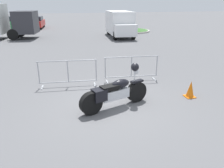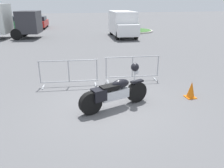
% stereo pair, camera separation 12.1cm
% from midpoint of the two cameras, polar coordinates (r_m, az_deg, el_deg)
% --- Properties ---
extents(ground_plane, '(120.00, 120.00, 0.00)m').
position_cam_midpoint_polar(ground_plane, '(7.14, -0.66, -5.68)').
color(ground_plane, '#5B5B5E').
extents(motorcycle, '(2.35, 0.91, 1.36)m').
position_cam_midpoint_polar(motorcycle, '(6.82, 0.33, -2.19)').
color(motorcycle, black).
rests_on(motorcycle, ground).
extents(crowd_barrier_near, '(2.30, 0.64, 1.07)m').
position_cam_midpoint_polar(crowd_barrier_near, '(8.71, -11.82, 2.80)').
color(crowd_barrier_near, '#9EA0A5').
rests_on(crowd_barrier_near, ground).
extents(crowd_barrier_far, '(2.30, 0.64, 1.07)m').
position_cam_midpoint_polar(crowd_barrier_far, '(9.18, 4.71, 4.10)').
color(crowd_barrier_far, '#9EA0A5').
rests_on(crowd_barrier_far, ground).
extents(delivery_van, '(2.29, 5.12, 2.31)m').
position_cam_midpoint_polar(delivery_van, '(21.35, 1.88, 15.59)').
color(delivery_van, white).
rests_on(delivery_van, ground).
extents(parked_car_green, '(2.16, 4.53, 1.49)m').
position_cam_midpoint_polar(parked_car_green, '(29.99, -24.76, 14.36)').
color(parked_car_green, '#236B38').
rests_on(parked_car_green, ground).
extents(parked_car_red, '(2.06, 4.32, 1.42)m').
position_cam_midpoint_polar(parked_car_red, '(29.74, -19.36, 14.96)').
color(parked_car_red, '#B21E19').
rests_on(parked_car_red, ground).
extents(planter_island, '(4.48, 4.48, 1.24)m').
position_cam_midpoint_polar(planter_island, '(25.26, 4.31, 14.56)').
color(planter_island, '#ADA89E').
rests_on(planter_island, ground).
extents(traffic_cone, '(0.34, 0.34, 0.59)m').
position_cam_midpoint_polar(traffic_cone, '(8.12, 19.41, -1.33)').
color(traffic_cone, orange).
rests_on(traffic_cone, ground).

